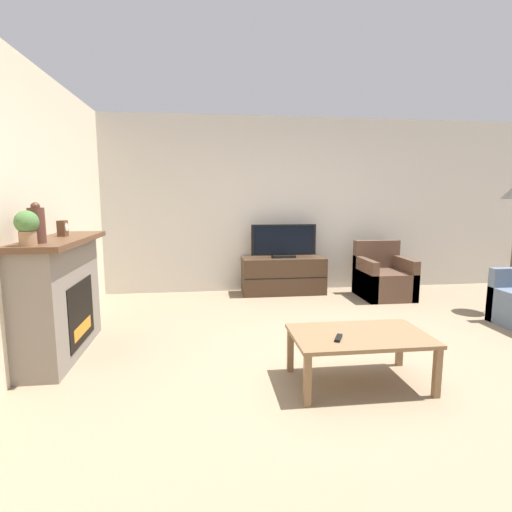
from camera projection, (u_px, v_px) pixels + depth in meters
name	position (u px, v px, depth m)	size (l,w,h in m)	color
ground_plane	(354.00, 356.00, 3.75)	(24.00, 24.00, 0.00)	#89755B
wall_back	(292.00, 205.00, 6.32)	(12.00, 0.06, 2.70)	beige
wall_left	(7.00, 214.00, 3.19)	(0.06, 12.00, 2.70)	beige
fireplace	(60.00, 296.00, 3.73)	(0.48, 1.44, 1.11)	slate
mantel_vase_left	(37.00, 224.00, 3.20)	(0.13, 0.13, 0.33)	#512D23
mantel_clock	(63.00, 228.00, 3.78)	(0.08, 0.11, 0.15)	brown
potted_plant	(27.00, 226.00, 3.02)	(0.18, 0.18, 0.27)	#936B4C
tv_stand	(283.00, 275.00, 6.16)	(1.27, 0.46, 0.56)	#422D1E
tv	(284.00, 242.00, 6.08)	(1.00, 0.18, 0.51)	black
armchair	(383.00, 279.00, 5.94)	(0.70, 0.76, 0.82)	brown
coffee_table	(359.00, 339.00, 3.15)	(1.07, 0.66, 0.41)	brown
remote	(338.00, 338.00, 3.02)	(0.10, 0.15, 0.02)	black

